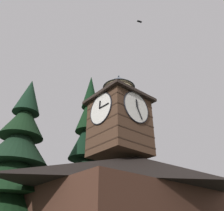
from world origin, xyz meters
TOP-DOWN VIEW (x-y plane):
  - building_main at (-1.00, -0.40)m, footprint 14.78×9.57m
  - clock_tower at (-0.03, -1.32)m, footprint 4.62×4.62m
  - pine_tree_behind at (-0.54, -6.54)m, footprint 5.57×5.57m
  - pine_tree_aside at (6.65, -4.52)m, footprint 6.50×6.50m
  - moon at (-12.92, -43.96)m, footprint 1.62×1.62m
  - flying_bird_high at (-3.28, -3.45)m, footprint 0.46×0.52m
  - flying_bird_low at (-0.77, 1.08)m, footprint 0.54×0.34m

SIDE VIEW (x-z plane):
  - building_main at x=-1.00m, z-range 0.09..6.97m
  - pine_tree_aside at x=6.65m, z-range -0.98..11.70m
  - pine_tree_behind at x=-0.54m, z-range -1.31..16.29m
  - clock_tower at x=-0.03m, z-range 6.33..14.07m
  - moon at x=-12.92m, z-range 13.89..15.51m
  - flying_bird_high at x=-3.28m, z-range 16.08..16.19m
  - flying_bird_low at x=-0.77m, z-range 20.19..20.33m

